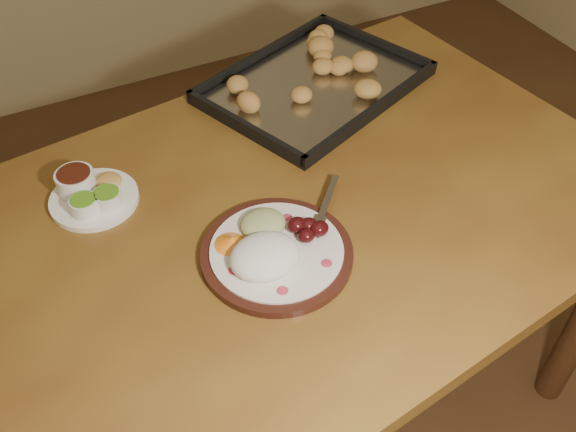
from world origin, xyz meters
TOP-DOWN VIEW (x-y plane):
  - dining_table at (-0.12, 0.27)m, footprint 1.61×1.10m
  - dinner_plate at (-0.14, 0.18)m, footprint 0.33×0.27m
  - condiment_saucer at (-0.39, 0.47)m, footprint 0.17×0.17m
  - baking_tray at (0.18, 0.62)m, footprint 0.59×0.51m

SIDE VIEW (x-z plane):
  - dining_table at x=-0.12m, z-range 0.28..1.03m
  - baking_tray at x=0.18m, z-range 0.74..0.79m
  - dinner_plate at x=-0.14m, z-range 0.74..0.80m
  - condiment_saucer at x=-0.39m, z-range 0.74..0.80m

